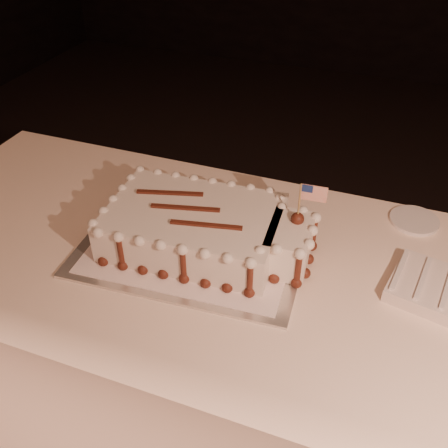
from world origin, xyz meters
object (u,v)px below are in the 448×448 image
(banquet_table, at_px, (319,384))
(napkin_stack, at_px, (445,293))
(sheet_cake, at_px, (205,229))
(cake_board, at_px, (195,244))
(side_plate, at_px, (414,220))

(banquet_table, xyz_separation_m, napkin_stack, (0.23, 0.05, 0.39))
(banquet_table, distance_m, sheet_cake, 0.55)
(cake_board, xyz_separation_m, side_plate, (0.52, 0.30, 0.00))
(banquet_table, height_order, sheet_cake, sheet_cake)
(napkin_stack, bearing_deg, sheet_cake, -177.74)
(banquet_table, height_order, cake_board, cake_board)
(side_plate, bearing_deg, banquet_table, -114.64)
(banquet_table, height_order, napkin_stack, napkin_stack)
(napkin_stack, bearing_deg, cake_board, -177.66)
(sheet_cake, relative_size, side_plate, 4.10)
(sheet_cake, bearing_deg, side_plate, 31.07)
(cake_board, bearing_deg, napkin_stack, -1.32)
(cake_board, height_order, side_plate, side_plate)
(napkin_stack, relative_size, side_plate, 2.04)
(banquet_table, relative_size, cake_board, 4.29)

